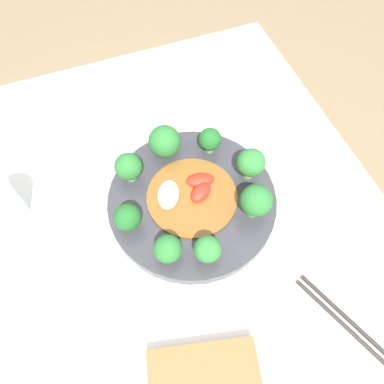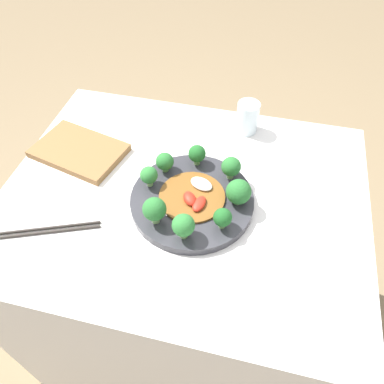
% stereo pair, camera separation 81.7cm
% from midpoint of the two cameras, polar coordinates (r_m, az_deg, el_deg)
% --- Properties ---
extents(ground_plane, '(8.00, 8.00, 0.00)m').
position_cam_midpoint_polar(ground_plane, '(1.45, -11.84, -31.01)').
color(ground_plane, '#7F6B4C').
extents(table, '(0.91, 0.73, 0.77)m').
position_cam_midpoint_polar(table, '(1.07, -16.12, -31.11)').
color(table, silver).
rests_on(table, ground_plane).
extents(plate, '(0.30, 0.30, 0.02)m').
position_cam_midpoint_polar(plate, '(0.69, -23.41, -28.16)').
color(plate, '#333338').
rests_on(plate, table).
extents(broccoli_northwest, '(0.05, 0.05, 0.05)m').
position_cam_midpoint_polar(broccoli_northwest, '(0.67, -30.85, -36.19)').
color(broccoli_northwest, '#70A356').
rests_on(broccoli_northwest, plate).
extents(broccoli_southeast, '(0.04, 0.04, 0.05)m').
position_cam_midpoint_polar(broccoli_southeast, '(0.64, -20.01, -19.32)').
color(broccoli_southeast, '#70A356').
rests_on(broccoli_southeast, plate).
extents(broccoli_west, '(0.04, 0.04, 0.06)m').
position_cam_midpoint_polar(broccoli_west, '(0.65, -25.10, -37.86)').
color(broccoli_west, '#89B76B').
rests_on(broccoli_west, plate).
extents(broccoli_south, '(0.05, 0.05, 0.07)m').
position_cam_midpoint_polar(broccoli_south, '(0.61, -14.43, -24.99)').
color(broccoli_south, '#70A356').
rests_on(broccoli_south, plate).
extents(broccoli_northeast, '(0.05, 0.05, 0.06)m').
position_cam_midpoint_polar(broccoli_northeast, '(0.69, -33.23, -22.47)').
color(broccoli_northeast, '#7AAD5B').
rests_on(broccoli_northeast, plate).
extents(broccoli_southwest, '(0.05, 0.05, 0.07)m').
position_cam_midpoint_polar(broccoli_southwest, '(0.61, -15.36, -32.15)').
color(broccoli_southwest, '#89B76B').
rests_on(broccoli_southwest, plate).
extents(broccoli_east, '(0.06, 0.06, 0.07)m').
position_cam_midpoint_polar(broccoli_east, '(0.67, -27.23, -18.90)').
color(broccoli_east, '#7AAD5B').
rests_on(broccoli_east, plate).
extents(broccoli_north, '(0.05, 0.05, 0.06)m').
position_cam_midpoint_polar(broccoli_north, '(0.69, -35.14, -30.28)').
color(broccoli_north, '#70A356').
rests_on(broccoli_north, plate).
extents(stirfry_center, '(0.16, 0.16, 0.02)m').
position_cam_midpoint_polar(stirfry_center, '(0.67, -24.16, -27.76)').
color(stirfry_center, brown).
rests_on(stirfry_center, plate).
extents(drinking_glass, '(0.06, 0.06, 0.09)m').
position_cam_midpoint_polar(drinking_glass, '(0.83, -47.55, -23.43)').
color(drinking_glass, silver).
rests_on(drinking_glass, table).
extents(chopsticks, '(0.22, 0.10, 0.01)m').
position_cam_midpoint_polar(chopsticks, '(0.69, 1.49, -49.33)').
color(chopsticks, '#2D2823').
rests_on(chopsticks, table).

